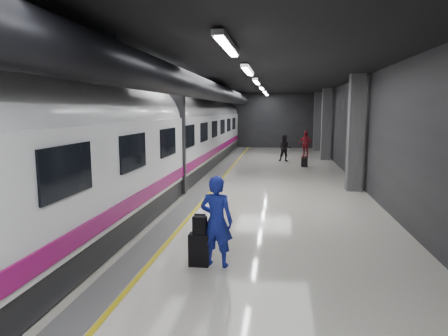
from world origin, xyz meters
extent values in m
plane|color=silver|center=(0.00, 0.00, 0.00)|extent=(40.00, 40.00, 0.00)
cube|color=black|center=(0.00, 0.00, 4.50)|extent=(10.00, 40.00, 0.02)
cube|color=#28282B|center=(0.00, 20.00, 2.25)|extent=(10.00, 0.02, 4.50)
cube|color=#28282B|center=(-5.00, 0.00, 2.25)|extent=(0.02, 40.00, 4.50)
cube|color=#28282B|center=(5.00, 0.00, 2.25)|extent=(0.02, 40.00, 4.50)
cube|color=slate|center=(-1.35, 0.00, 0.01)|extent=(0.65, 39.80, 0.01)
cube|color=yellow|center=(-0.95, 0.00, 0.01)|extent=(0.10, 39.80, 0.01)
cylinder|color=black|center=(-1.30, 0.00, 3.95)|extent=(0.80, 38.00, 0.80)
cube|color=silver|center=(0.60, -6.00, 4.40)|extent=(0.22, 2.60, 0.10)
cube|color=silver|center=(0.60, -1.00, 4.40)|extent=(0.22, 2.60, 0.10)
cube|color=silver|center=(0.60, 4.00, 4.40)|extent=(0.22, 2.60, 0.10)
cube|color=silver|center=(0.60, 9.00, 4.40)|extent=(0.22, 2.60, 0.10)
cube|color=silver|center=(0.60, 14.00, 4.40)|extent=(0.22, 2.60, 0.10)
cube|color=silver|center=(0.60, 18.00, 4.40)|extent=(0.22, 2.60, 0.10)
cube|color=#515154|center=(4.55, 2.00, 2.25)|extent=(0.55, 0.55, 4.50)
cube|color=#515154|center=(4.55, 12.00, 2.25)|extent=(0.55, 0.55, 4.50)
cube|color=#515154|center=(4.55, 18.00, 2.25)|extent=(0.55, 0.55, 4.50)
cube|color=black|center=(-3.25, 0.00, 0.35)|extent=(2.80, 38.00, 0.60)
cube|color=white|center=(-3.25, 0.00, 1.75)|extent=(2.90, 38.00, 2.20)
cylinder|color=white|center=(-3.25, 0.00, 2.70)|extent=(2.80, 38.00, 2.80)
cube|color=#8D0C5A|center=(-1.78, 0.00, 0.95)|extent=(0.04, 38.00, 0.35)
cube|color=black|center=(-3.25, 0.00, 2.00)|extent=(3.05, 0.25, 3.80)
cube|color=black|center=(-1.78, -8.00, 2.15)|extent=(0.05, 1.60, 0.85)
cube|color=black|center=(-1.78, -5.00, 2.15)|extent=(0.05, 1.60, 0.85)
cube|color=black|center=(-1.78, -2.00, 2.15)|extent=(0.05, 1.60, 0.85)
cube|color=black|center=(-1.78, 1.00, 2.15)|extent=(0.05, 1.60, 0.85)
cube|color=black|center=(-1.78, 4.00, 2.15)|extent=(0.05, 1.60, 0.85)
cube|color=black|center=(-1.78, 7.00, 2.15)|extent=(0.05, 1.60, 0.85)
cube|color=black|center=(-1.78, 10.00, 2.15)|extent=(0.05, 1.60, 0.85)
cube|color=black|center=(-1.78, 13.00, 2.15)|extent=(0.05, 1.60, 0.85)
cube|color=black|center=(-1.78, 16.00, 2.15)|extent=(0.05, 1.60, 0.85)
imported|color=#1838B4|center=(0.43, -6.36, 0.93)|extent=(0.74, 0.54, 1.85)
cube|color=black|center=(0.08, -6.40, 0.33)|extent=(0.41, 0.26, 0.67)
cube|color=black|center=(0.10, -6.44, 0.85)|extent=(0.29, 0.18, 0.36)
imported|color=black|center=(2.00, 10.72, 0.81)|extent=(0.79, 0.62, 1.63)
imported|color=maroon|center=(3.36, 12.91, 0.89)|extent=(1.12, 0.93, 1.79)
cube|color=black|center=(3.06, 8.45, 0.25)|extent=(0.36, 0.26, 0.49)
camera|label=1|loc=(1.64, -14.02, 3.13)|focal=32.00mm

